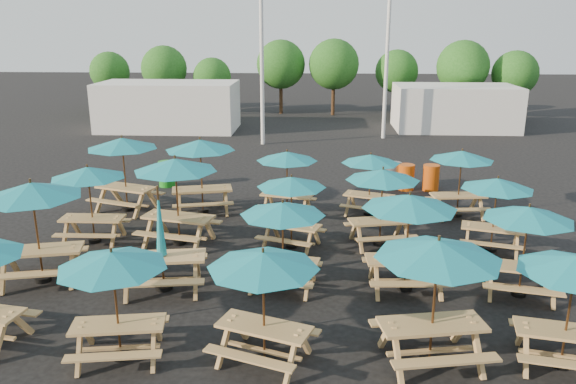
# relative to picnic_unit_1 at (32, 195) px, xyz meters

# --- Properties ---
(ground) EXTENTS (120.00, 120.00, 0.00)m
(ground) POSITION_rel_picnic_unit_1_xyz_m (5.76, 2.74, -2.18)
(ground) COLOR black
(ground) RESTS_ON ground
(picnic_unit_1) EXTENTS (2.79, 2.79, 2.52)m
(picnic_unit_1) POSITION_rel_picnic_unit_1_xyz_m (0.00, 0.00, 0.00)
(picnic_unit_1) COLOR tan
(picnic_unit_1) RESTS_ON ground
(picnic_unit_2) EXTENTS (2.10, 2.10, 2.25)m
(picnic_unit_2) POSITION_rel_picnic_unit_1_xyz_m (0.27, 2.59, -0.23)
(picnic_unit_2) COLOR tan
(picnic_unit_2) RESTS_ON ground
(picnic_unit_3) EXTENTS (2.92, 2.92, 2.51)m
(picnic_unit_3) POSITION_rel_picnic_unit_1_xyz_m (0.27, 5.48, -0.01)
(picnic_unit_3) COLOR tan
(picnic_unit_3) RESTS_ON ground
(picnic_unit_4) EXTENTS (2.27, 2.27, 2.16)m
(picnic_unit_4) POSITION_rel_picnic_unit_1_xyz_m (3.02, -3.14, -0.31)
(picnic_unit_4) COLOR tan
(picnic_unit_4) RESTS_ON ground
(picnic_unit_5) EXTENTS (2.23, 2.01, 2.55)m
(picnic_unit_5) POSITION_rel_picnic_unit_1_xyz_m (3.07, -0.28, -1.14)
(picnic_unit_5) COLOR tan
(picnic_unit_5) RESTS_ON ground
(picnic_unit_6) EXTENTS (2.80, 2.80, 2.52)m
(picnic_unit_6) POSITION_rel_picnic_unit_1_xyz_m (2.75, 2.59, 0.00)
(picnic_unit_6) COLOR tan
(picnic_unit_6) RESTS_ON ground
(picnic_unit_7) EXTENTS (2.74, 2.74, 2.48)m
(picnic_unit_7) POSITION_rel_picnic_unit_1_xyz_m (2.85, 5.44, -0.03)
(picnic_unit_7) COLOR tan
(picnic_unit_7) RESTS_ON ground
(picnic_unit_8) EXTENTS (2.59, 2.59, 2.20)m
(picnic_unit_8) POSITION_rel_picnic_unit_1_xyz_m (5.72, -3.10, -0.28)
(picnic_unit_8) COLOR tan
(picnic_unit_8) RESTS_ON ground
(picnic_unit_9) EXTENTS (2.27, 2.27, 2.15)m
(picnic_unit_9) POSITION_rel_picnic_unit_1_xyz_m (5.87, -0.05, -0.32)
(picnic_unit_9) COLOR tan
(picnic_unit_9) RESTS_ON ground
(picnic_unit_10) EXTENTS (2.43, 2.43, 2.07)m
(picnic_unit_10) POSITION_rel_picnic_unit_1_xyz_m (5.95, 2.49, -0.39)
(picnic_unit_10) COLOR tan
(picnic_unit_10) RESTS_ON ground
(picnic_unit_11) EXTENTS (2.37, 2.37, 2.14)m
(picnic_unit_11) POSITION_rel_picnic_unit_1_xyz_m (5.67, 5.32, -0.32)
(picnic_unit_11) COLOR tan
(picnic_unit_11) RESTS_ON ground
(picnic_unit_12) EXTENTS (2.62, 2.62, 2.44)m
(picnic_unit_12) POSITION_rel_picnic_unit_1_xyz_m (8.77, -2.98, -0.07)
(picnic_unit_12) COLOR tan
(picnic_unit_12) RESTS_ON ground
(picnic_unit_13) EXTENTS (2.28, 2.28, 2.36)m
(picnic_unit_13) POSITION_rel_picnic_unit_1_xyz_m (8.74, 0.02, -0.14)
(picnic_unit_13) COLOR tan
(picnic_unit_13) RESTS_ON ground
(picnic_unit_14) EXTENTS (2.44, 2.44, 2.23)m
(picnic_unit_14) POSITION_rel_picnic_unit_1_xyz_m (8.45, 2.82, -0.25)
(picnic_unit_14) COLOR tan
(picnic_unit_14) RESTS_ON ground
(picnic_unit_15) EXTENTS (2.39, 2.39, 2.05)m
(picnic_unit_15) POSITION_rel_picnic_unit_1_xyz_m (8.35, 5.48, -0.41)
(picnic_unit_15) COLOR tan
(picnic_unit_15) RESTS_ON ground
(picnic_unit_16) EXTENTS (2.38, 2.38, 2.20)m
(picnic_unit_16) POSITION_rel_picnic_unit_1_xyz_m (11.15, -2.97, -0.28)
(picnic_unit_16) COLOR tan
(picnic_unit_16) RESTS_ON ground
(picnic_unit_17) EXTENTS (2.39, 2.39, 2.17)m
(picnic_unit_17) POSITION_rel_picnic_unit_1_xyz_m (11.34, -0.14, -0.30)
(picnic_unit_17) COLOR tan
(picnic_unit_17) RESTS_ON ground
(picnic_unit_18) EXTENTS (2.38, 2.38, 2.10)m
(picnic_unit_18) POSITION_rel_picnic_unit_1_xyz_m (11.47, 2.53, -0.36)
(picnic_unit_18) COLOR tan
(picnic_unit_18) RESTS_ON ground
(picnic_unit_19) EXTENTS (2.24, 2.24, 2.20)m
(picnic_unit_19) POSITION_rel_picnic_unit_1_xyz_m (11.23, 5.48, -0.27)
(picnic_unit_19) COLOR tan
(picnic_unit_19) RESTS_ON ground
(waste_bin_0) EXTENTS (0.61, 0.61, 0.98)m
(waste_bin_0) POSITION_rel_picnic_unit_1_xyz_m (0.83, 8.51, -1.69)
(waste_bin_0) COLOR #1B941F
(waste_bin_0) RESTS_ON ground
(waste_bin_1) EXTENTS (0.61, 0.61, 0.98)m
(waste_bin_1) POSITION_rel_picnic_unit_1_xyz_m (9.55, 8.82, -1.69)
(waste_bin_1) COLOR gray
(waste_bin_1) RESTS_ON ground
(waste_bin_2) EXTENTS (0.61, 0.61, 0.98)m
(waste_bin_2) POSITION_rel_picnic_unit_1_xyz_m (10.00, 8.51, -1.69)
(waste_bin_2) COLOR #C54A0B
(waste_bin_2) RESTS_ON ground
(waste_bin_3) EXTENTS (0.61, 0.61, 0.98)m
(waste_bin_3) POSITION_rel_picnic_unit_1_xyz_m (10.93, 8.49, -1.69)
(waste_bin_3) COLOR #C54A0B
(waste_bin_3) RESTS_ON ground
(mast_0) EXTENTS (0.20, 0.20, 12.00)m
(mast_0) POSITION_rel_picnic_unit_1_xyz_m (3.76, 16.74, 3.82)
(mast_0) COLOR silver
(mast_0) RESTS_ON ground
(mast_1) EXTENTS (0.20, 0.20, 12.00)m
(mast_1) POSITION_rel_picnic_unit_1_xyz_m (10.26, 18.74, 3.82)
(mast_1) COLOR silver
(mast_1) RESTS_ON ground
(event_tent_0) EXTENTS (8.00, 4.00, 2.80)m
(event_tent_0) POSITION_rel_picnic_unit_1_xyz_m (-2.24, 20.74, -0.78)
(event_tent_0) COLOR silver
(event_tent_0) RESTS_ON ground
(event_tent_1) EXTENTS (7.00, 4.00, 2.60)m
(event_tent_1) POSITION_rel_picnic_unit_1_xyz_m (14.76, 21.74, -0.88)
(event_tent_1) COLOR silver
(event_tent_1) RESTS_ON ground
(tree_0) EXTENTS (2.80, 2.80, 4.24)m
(tree_0) POSITION_rel_picnic_unit_1_xyz_m (-8.31, 27.99, 0.65)
(tree_0) COLOR #382314
(tree_0) RESTS_ON ground
(tree_1) EXTENTS (3.11, 3.11, 4.72)m
(tree_1) POSITION_rel_picnic_unit_1_xyz_m (-3.99, 26.64, 0.97)
(tree_1) COLOR #382314
(tree_1) RESTS_ON ground
(tree_2) EXTENTS (2.59, 2.59, 3.93)m
(tree_2) POSITION_rel_picnic_unit_1_xyz_m (-0.63, 26.40, 0.44)
(tree_2) COLOR #382314
(tree_2) RESTS_ON ground
(tree_3) EXTENTS (3.36, 3.36, 5.09)m
(tree_3) POSITION_rel_picnic_unit_1_xyz_m (4.01, 27.46, 1.22)
(tree_3) COLOR #382314
(tree_3) RESTS_ON ground
(tree_4) EXTENTS (3.41, 3.41, 5.17)m
(tree_4) POSITION_rel_picnic_unit_1_xyz_m (7.66, 27.00, 1.28)
(tree_4) COLOR #382314
(tree_4) RESTS_ON ground
(tree_5) EXTENTS (2.94, 2.94, 4.45)m
(tree_5) POSITION_rel_picnic_unit_1_xyz_m (11.98, 27.42, 0.79)
(tree_5) COLOR #382314
(tree_5) RESTS_ON ground
(tree_6) EXTENTS (3.38, 3.38, 5.13)m
(tree_6) POSITION_rel_picnic_unit_1_xyz_m (15.99, 25.64, 1.24)
(tree_6) COLOR #382314
(tree_6) RESTS_ON ground
(tree_7) EXTENTS (2.95, 2.95, 4.48)m
(tree_7) POSITION_rel_picnic_unit_1_xyz_m (19.38, 25.67, 0.81)
(tree_7) COLOR #382314
(tree_7) RESTS_ON ground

